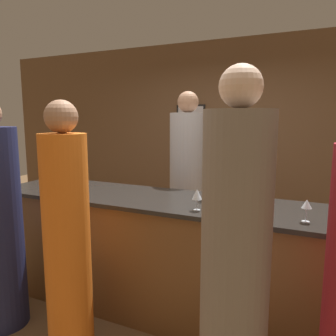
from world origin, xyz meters
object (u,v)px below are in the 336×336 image
Objects in this scene: bartender at (187,190)px; guest_2 at (235,269)px; wine_bottle_1 at (207,187)px; guest_3 at (67,240)px; wine_bottle_0 at (261,185)px.

bartender is 1.01× the size of guest_2.
bartender is at bearing 122.56° from wine_bottle_1.
bartender is at bearing 119.21° from guest_2.
guest_2 is 1.08m from wine_bottle_1.
wine_bottle_0 is (1.16, 1.08, 0.30)m from guest_3.
guest_2 is 7.17× the size of wine_bottle_1.
wine_bottle_0 is at bearing 42.91° from guest_3.
wine_bottle_1 is (-0.41, -0.20, -0.01)m from wine_bottle_0.
guest_2 is at bearing 119.21° from bartender.
wine_bottle_0 reaches higher than wine_bottle_1.
bartender is 0.88m from wine_bottle_1.
guest_2 is 1.17m from wine_bottle_0.
guest_3 is at bearing -137.09° from wine_bottle_0.
bartender reaches higher than wine_bottle_0.
guest_3 is (-1.21, 0.06, -0.06)m from guest_2.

